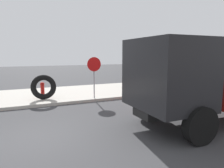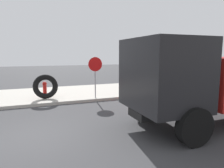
{
  "view_description": "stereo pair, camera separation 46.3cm",
  "coord_description": "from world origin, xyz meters",
  "px_view_note": "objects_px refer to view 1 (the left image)",
  "views": [
    {
      "loc": [
        -0.34,
        -6.14,
        2.53
      ],
      "look_at": [
        3.66,
        2.8,
        1.09
      ],
      "focal_mm": 33.03,
      "sensor_mm": 36.0,
      "label": 1
    },
    {
      "loc": [
        0.09,
        -6.32,
        2.53
      ],
      "look_at": [
        3.66,
        2.8,
        1.09
      ],
      "focal_mm": 33.03,
      "sensor_mm": 36.0,
      "label": 2
    }
  ],
  "objects_px": {
    "dump_truck_red": "(218,79)",
    "stop_sign": "(94,70)",
    "fire_hydrant": "(43,89)",
    "loose_tire": "(44,87)"
  },
  "relations": [
    {
      "from": "dump_truck_red",
      "to": "stop_sign",
      "type": "bearing_deg",
      "value": 120.09
    },
    {
      "from": "fire_hydrant",
      "to": "loose_tire",
      "type": "bearing_deg",
      "value": -89.12
    },
    {
      "from": "stop_sign",
      "to": "dump_truck_red",
      "type": "xyz_separation_m",
      "value": [
        3.0,
        -5.18,
        -0.07
      ]
    },
    {
      "from": "stop_sign",
      "to": "dump_truck_red",
      "type": "distance_m",
      "value": 5.98
    },
    {
      "from": "loose_tire",
      "to": "stop_sign",
      "type": "relative_size",
      "value": 0.58
    },
    {
      "from": "fire_hydrant",
      "to": "loose_tire",
      "type": "xyz_separation_m",
      "value": [
        0.01,
        -0.57,
        0.2
      ]
    },
    {
      "from": "stop_sign",
      "to": "loose_tire",
      "type": "bearing_deg",
      "value": 163.77
    },
    {
      "from": "loose_tire",
      "to": "dump_truck_red",
      "type": "bearing_deg",
      "value": -46.88
    },
    {
      "from": "fire_hydrant",
      "to": "loose_tire",
      "type": "relative_size",
      "value": 0.66
    },
    {
      "from": "fire_hydrant",
      "to": "stop_sign",
      "type": "xyz_separation_m",
      "value": [
        2.55,
        -1.31,
        1.08
      ]
    }
  ]
}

